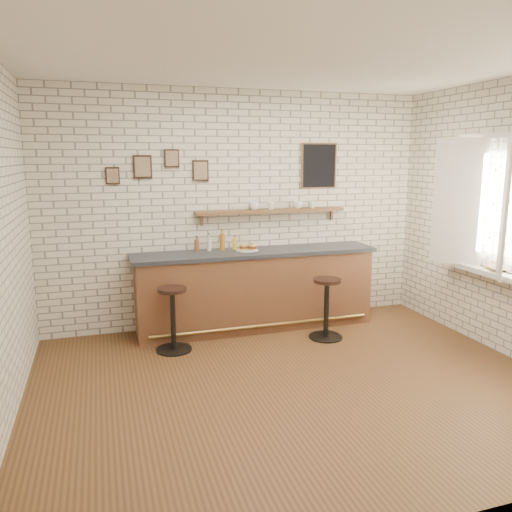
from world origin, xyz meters
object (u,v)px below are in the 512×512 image
object	(u,v)px
sandwich_plate	(247,250)
bitters_bottle_white	(209,244)
bar_counter	(256,289)
condiment_bottle_yellow	(235,243)
bar_stool_left	(173,317)
ciabatta_sandwich	(248,247)
bitters_bottle_amber	(222,242)
shelf_cup_b	(271,206)
bitters_bottle_brown	(197,245)
shelf_cup_a	(254,206)
shelf_cup_d	(312,205)
book_lower	(488,269)
book_upper	(489,267)
shelf_cup_c	(298,205)
bar_stool_right	(326,306)

from	to	relation	value
sandwich_plate	bitters_bottle_white	world-z (taller)	bitters_bottle_white
bar_counter	condiment_bottle_yellow	bearing A→B (deg)	146.57
sandwich_plate	bar_stool_left	xyz separation A→B (m)	(-1.03, -0.51, -0.62)
ciabatta_sandwich	bitters_bottle_amber	xyz separation A→B (m)	(-0.30, 0.12, 0.06)
shelf_cup_b	bitters_bottle_brown	bearing A→B (deg)	144.21
shelf_cup_a	shelf_cup_b	distance (m)	0.23
ciabatta_sandwich	shelf_cup_a	bearing A→B (deg)	51.48
shelf_cup_d	book_lower	bearing A→B (deg)	-68.38
shelf_cup_d	book_upper	distance (m)	2.28
ciabatta_sandwich	shelf_cup_d	xyz separation A→B (m)	(0.95, 0.17, 0.48)
bitters_bottle_white	shelf_cup_b	size ratio (longest dim) A/B	2.09
bitters_bottle_brown	bar_stool_left	distance (m)	1.03
bitters_bottle_white	bitters_bottle_amber	distance (m)	0.17
shelf_cup_b	shelf_cup_c	xyz separation A→B (m)	(0.37, 0.00, -0.00)
ciabatta_sandwich	shelf_cup_a	size ratio (longest dim) A/B	2.02
bitters_bottle_brown	bitters_bottle_white	bearing A→B (deg)	-0.00
shelf_cup_d	bitters_bottle_brown	bearing A→B (deg)	163.92
bitters_bottle_white	shelf_cup_d	size ratio (longest dim) A/B	2.39
shelf_cup_c	sandwich_plate	bearing A→B (deg)	129.72
bar_stool_left	bar_stool_right	distance (m)	1.83
shelf_cup_d	book_lower	xyz separation A→B (m)	(1.40, -1.70, -0.60)
bar_stool_right	condiment_bottle_yellow	bearing A→B (deg)	139.63
shelf_cup_a	book_lower	xyz separation A→B (m)	(2.21, -1.70, -0.61)
condiment_bottle_yellow	shelf_cup_a	bearing A→B (deg)	10.15
shelf_cup_a	bar_stool_right	bearing A→B (deg)	-62.36
bar_counter	bitters_bottle_brown	bearing A→B (deg)	168.10
bar_counter	condiment_bottle_yellow	xyz separation A→B (m)	(-0.23, 0.15, 0.58)
bar_stool_left	book_lower	size ratio (longest dim) A/B	3.21
condiment_bottle_yellow	book_lower	distance (m)	2.98
condiment_bottle_yellow	shelf_cup_b	xyz separation A→B (m)	(0.50, 0.05, 0.46)
bar_counter	sandwich_plate	distance (m)	0.52
bar_stool_right	book_upper	world-z (taller)	book_upper
shelf_cup_b	condiment_bottle_yellow	bearing A→B (deg)	146.96
shelf_cup_a	book_lower	distance (m)	2.85
shelf_cup_c	shelf_cup_a	bearing A→B (deg)	116.82
bar_counter	sandwich_plate	bearing A→B (deg)	164.25
ciabatta_sandwich	bitters_bottle_amber	size ratio (longest dim) A/B	0.95
shelf_cup_c	book_lower	world-z (taller)	shelf_cup_c
bar_stool_left	bar_stool_right	world-z (taller)	bar_stool_right
sandwich_plate	shelf_cup_a	bearing A→B (deg)	49.44
bitters_bottle_white	shelf_cup_b	world-z (taller)	shelf_cup_b
sandwich_plate	bar_stool_right	distance (m)	1.21
condiment_bottle_yellow	ciabatta_sandwich	bearing A→B (deg)	-41.96
bar_counter	bitters_bottle_amber	bearing A→B (deg)	158.97
bitters_bottle_brown	shelf_cup_a	world-z (taller)	shelf_cup_a
shelf_cup_c	ciabatta_sandwich	bearing A→B (deg)	129.89
bar_stool_left	shelf_cup_b	size ratio (longest dim) A/B	6.99
book_upper	book_lower	bearing A→B (deg)	121.46
bar_counter	bitters_bottle_amber	distance (m)	0.74
ciabatta_sandwich	bitters_bottle_amber	distance (m)	0.33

